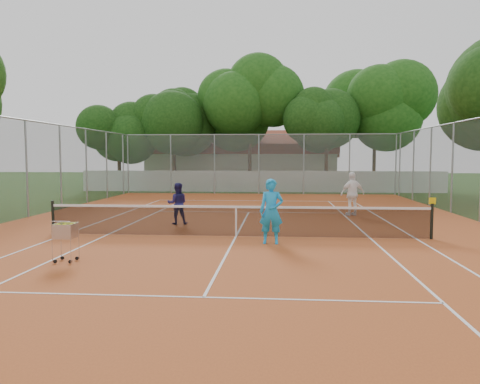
# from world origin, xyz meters

# --- Properties ---
(ground) EXTENTS (120.00, 120.00, 0.00)m
(ground) POSITION_xyz_m (0.00, 0.00, 0.00)
(ground) COLOR #173A0F
(ground) RESTS_ON ground
(court_pad) EXTENTS (18.00, 34.00, 0.02)m
(court_pad) POSITION_xyz_m (0.00, 0.00, 0.01)
(court_pad) COLOR #AF5022
(court_pad) RESTS_ON ground
(court_lines) EXTENTS (10.98, 23.78, 0.01)m
(court_lines) POSITION_xyz_m (0.00, 0.00, 0.02)
(court_lines) COLOR white
(court_lines) RESTS_ON court_pad
(tennis_net) EXTENTS (11.88, 0.10, 0.98)m
(tennis_net) POSITION_xyz_m (0.00, 0.00, 0.51)
(tennis_net) COLOR black
(tennis_net) RESTS_ON court_pad
(perimeter_fence) EXTENTS (18.00, 34.00, 4.00)m
(perimeter_fence) POSITION_xyz_m (0.00, 0.00, 2.00)
(perimeter_fence) COLOR slate
(perimeter_fence) RESTS_ON ground
(boundary_wall) EXTENTS (26.00, 0.30, 1.50)m
(boundary_wall) POSITION_xyz_m (0.00, 19.00, 0.75)
(boundary_wall) COLOR white
(boundary_wall) RESTS_ON ground
(clubhouse) EXTENTS (16.40, 9.00, 4.40)m
(clubhouse) POSITION_xyz_m (-2.00, 29.00, 2.20)
(clubhouse) COLOR beige
(clubhouse) RESTS_ON ground
(tropical_trees) EXTENTS (29.00, 19.00, 10.00)m
(tropical_trees) POSITION_xyz_m (0.00, 22.00, 5.00)
(tropical_trees) COLOR black
(tropical_trees) RESTS_ON ground
(player_near) EXTENTS (0.70, 0.48, 1.86)m
(player_near) POSITION_xyz_m (1.11, -1.13, 0.95)
(player_near) COLOR #1B9DE8
(player_near) RESTS_ON court_pad
(player_far_left) EXTENTS (0.84, 0.71, 1.53)m
(player_far_left) POSITION_xyz_m (-2.39, 2.47, 0.78)
(player_far_left) COLOR #1F1B53
(player_far_left) RESTS_ON court_pad
(player_far_right) EXTENTS (1.18, 0.80, 1.86)m
(player_far_right) POSITION_xyz_m (4.44, 5.60, 0.95)
(player_far_right) COLOR white
(player_far_right) RESTS_ON court_pad
(ball_hopper) EXTENTS (0.55, 0.55, 1.01)m
(ball_hopper) POSITION_xyz_m (-3.69, -3.89, 0.52)
(ball_hopper) COLOR silver
(ball_hopper) RESTS_ON court_pad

